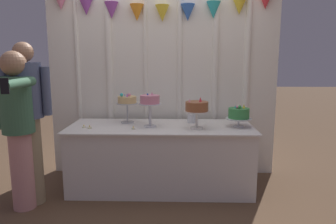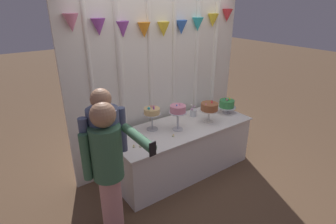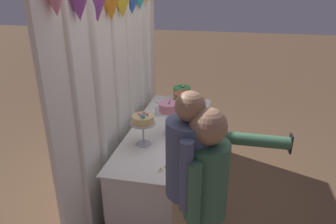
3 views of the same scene
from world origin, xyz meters
name	(u,v)px [view 3 (image 3 of 3)]	position (x,y,z in m)	size (l,w,h in m)	color
ground_plane	(176,184)	(0.00, 0.00, 0.00)	(24.00, 24.00, 0.00)	brown
draped_curtain	(122,71)	(0.02, 0.60, 1.34)	(2.80, 0.17, 2.49)	white
cake_table	(168,157)	(0.00, 0.10, 0.36)	(2.04, 0.79, 0.72)	white
cake_display_leftmost	(143,121)	(-0.39, 0.26, 0.97)	(0.25, 0.25, 0.35)	#B2B2B7
cake_display_midleft	(169,110)	(-0.12, 0.06, 1.00)	(0.25, 0.25, 0.39)	silver
cake_display_midright	(184,98)	(0.39, -0.01, 0.95)	(0.27, 0.27, 0.34)	silver
cake_display_rightmost	(182,92)	(0.85, 0.09, 0.86)	(0.28, 0.28, 0.25)	silver
flower_vase	(159,110)	(0.34, 0.28, 0.79)	(0.12, 0.09, 0.19)	silver
tealight_far_left	(161,170)	(-0.83, -0.01, 0.73)	(0.04, 0.04, 0.03)	beige
tealight_near_left	(167,166)	(-0.75, -0.05, 0.73)	(0.05, 0.05, 0.04)	beige
tealight_near_right	(178,141)	(-0.28, -0.07, 0.73)	(0.04, 0.04, 0.03)	beige
guest_man_pink_jacket	(188,191)	(-1.29, -0.31, 0.90)	(0.47, 0.32, 1.62)	#9E8966
guest_man_dark_suit	(205,201)	(-1.33, -0.44, 0.87)	(0.45, 0.71, 1.54)	#D6938E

